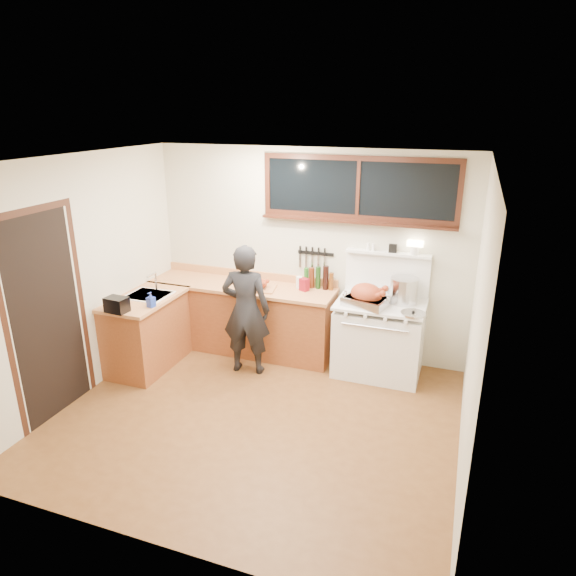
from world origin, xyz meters
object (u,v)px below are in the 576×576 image
at_px(man, 246,310).
at_px(cutting_board, 258,285).
at_px(roast_turkey, 367,297).
at_px(vintage_stove, 379,336).

xyz_separation_m(man, cutting_board, (-0.02, 0.43, 0.17)).
relative_size(cutting_board, roast_turkey, 0.86).
distance_m(man, roast_turkey, 1.41).
height_order(vintage_stove, roast_turkey, vintage_stove).
height_order(man, cutting_board, man).
bearing_deg(vintage_stove, roast_turkey, -135.17).
height_order(vintage_stove, man, vintage_stove).
bearing_deg(cutting_board, vintage_stove, 2.33).
relative_size(vintage_stove, cutting_board, 3.35).
xyz_separation_m(cutting_board, roast_turkey, (1.37, -0.08, 0.05)).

